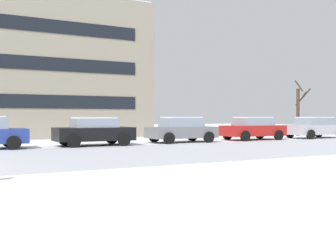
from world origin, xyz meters
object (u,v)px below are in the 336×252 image
(parked_car_black, at_px, (94,131))
(parked_car_gray, at_px, (181,129))
(parked_car_red, at_px, (253,128))
(parked_car_silver, at_px, (315,127))

(parked_car_black, bearing_deg, parked_car_gray, 2.10)
(parked_car_black, height_order, parked_car_gray, parked_car_gray)
(parked_car_black, xyz_separation_m, parked_car_red, (10.74, 0.19, 0.00))
(parked_car_red, bearing_deg, parked_car_silver, -2.75)
(parked_car_gray, distance_m, parked_car_silver, 10.74)
(parked_car_black, xyz_separation_m, parked_car_silver, (16.11, -0.06, 0.01))
(parked_car_red, height_order, parked_car_silver, parked_car_silver)
(parked_car_gray, relative_size, parked_car_red, 0.97)
(parked_car_gray, relative_size, parked_car_silver, 0.92)
(parked_car_gray, xyz_separation_m, parked_car_silver, (10.74, -0.26, 0.00))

